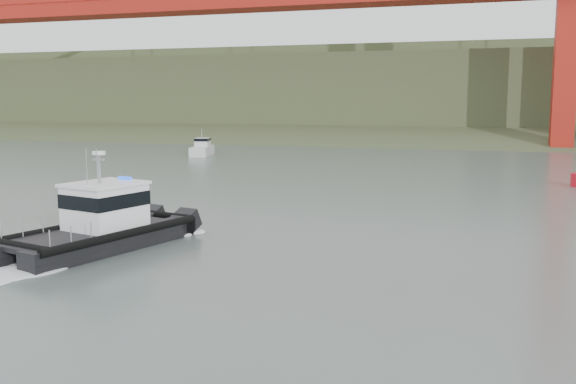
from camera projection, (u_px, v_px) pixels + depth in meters
name	position (u px, v px, depth m)	size (l,w,h in m)	color
ground	(245.00, 283.00, 23.97)	(400.00, 400.00, 0.00)	#495751
headlands	(451.00, 100.00, 141.53)	(500.00, 105.36, 27.12)	#374628
patrol_boat	(101.00, 223.00, 29.56)	(5.71, 10.10, 4.63)	black
motorboat	(202.00, 149.00, 80.80)	(3.54, 6.57, 3.44)	silver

